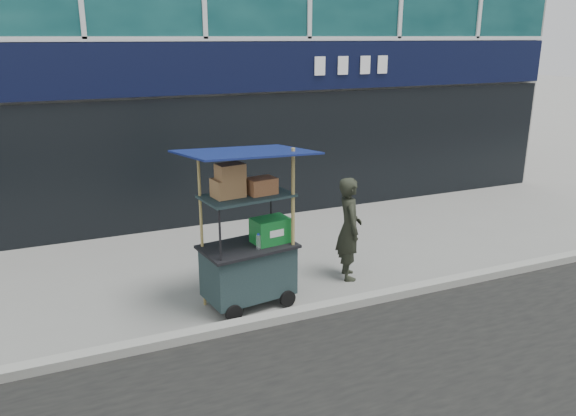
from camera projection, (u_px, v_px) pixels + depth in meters
name	position (u px, v px, depth m)	size (l,w,h in m)	color
ground	(296.00, 310.00, 7.37)	(80.00, 80.00, 0.00)	slate
curb	(302.00, 313.00, 7.17)	(80.00, 0.18, 0.12)	gray
vendor_cart	(249.00, 251.00, 7.33)	(1.75, 1.35, 2.16)	black
vendor_man	(349.00, 228.00, 8.17)	(0.56, 0.37, 1.53)	black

